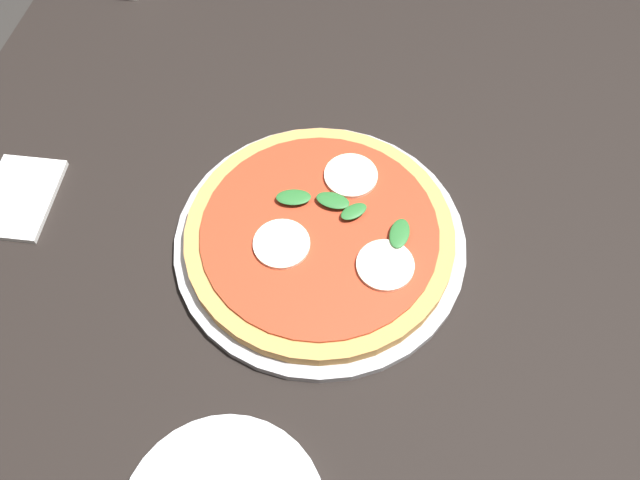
{
  "coord_description": "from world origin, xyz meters",
  "views": [
    {
      "loc": [
        -0.41,
        -0.13,
        1.42
      ],
      "look_at": [
        0.02,
        -0.04,
        0.72
      ],
      "focal_mm": 36.76,
      "sensor_mm": 36.0,
      "label": 1
    }
  ],
  "objects_px": {
    "dining_table": "(288,281)",
    "pizza": "(320,234)",
    "serving_tray": "(320,242)",
    "napkin": "(19,197)"
  },
  "relations": [
    {
      "from": "dining_table",
      "to": "pizza",
      "type": "bearing_deg",
      "value": -67.25
    },
    {
      "from": "serving_tray",
      "to": "napkin",
      "type": "xyz_separation_m",
      "value": [
        -0.01,
        0.41,
        -0.0
      ]
    },
    {
      "from": "pizza",
      "to": "dining_table",
      "type": "bearing_deg",
      "value": 112.75
    },
    {
      "from": "serving_tray",
      "to": "pizza",
      "type": "relative_size",
      "value": 1.09
    },
    {
      "from": "dining_table",
      "to": "napkin",
      "type": "bearing_deg",
      "value": 88.9
    },
    {
      "from": "pizza",
      "to": "napkin",
      "type": "relative_size",
      "value": 2.59
    },
    {
      "from": "dining_table",
      "to": "napkin",
      "type": "height_order",
      "value": "napkin"
    },
    {
      "from": "dining_table",
      "to": "serving_tray",
      "type": "bearing_deg",
      "value": -67.4
    },
    {
      "from": "serving_tray",
      "to": "pizza",
      "type": "bearing_deg",
      "value": -47.01
    },
    {
      "from": "serving_tray",
      "to": "pizza",
      "type": "xyz_separation_m",
      "value": [
        0.0,
        -0.0,
        0.02
      ]
    }
  ]
}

